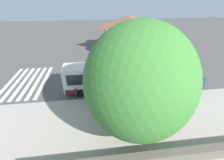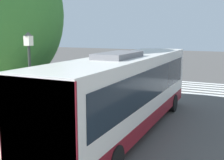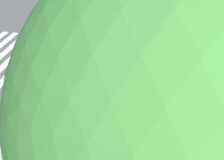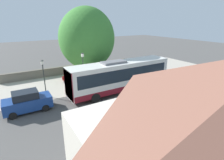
{
  "view_description": "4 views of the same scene",
  "coord_description": "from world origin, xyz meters",
  "px_view_note": "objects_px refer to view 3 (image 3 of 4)",
  "views": [
    {
      "loc": [
        -14.52,
        4.56,
        10.99
      ],
      "look_at": [
        1.81,
        2.53,
        1.32
      ],
      "focal_mm": 24.0,
      "sensor_mm": 36.0,
      "label": 1
    },
    {
      "loc": [
        6.41,
        -9.11,
        4.55
      ],
      "look_at": [
        0.84,
        2.65,
        2.3
      ],
      "focal_mm": 45.0,
      "sensor_mm": 36.0,
      "label": 2
    },
    {
      "loc": [
        -11.11,
        1.99,
        10.01
      ],
      "look_at": [
        0.62,
        4.39,
        2.14
      ],
      "focal_mm": 45.0,
      "sensor_mm": 36.0,
      "label": 3
    },
    {
      "loc": [
        17.45,
        -8.39,
        7.91
      ],
      "look_at": [
        0.6,
        1.85,
        1.13
      ],
      "focal_mm": 28.0,
      "sensor_mm": 36.0,
      "label": 4
    }
  ],
  "objects_px": {
    "bus": "(155,77)",
    "pedestrian": "(63,98)",
    "bus_shelter": "(170,119)",
    "shade_tree": "(172,120)"
  },
  "relations": [
    {
      "from": "bus_shelter",
      "to": "shade_tree",
      "type": "xyz_separation_m",
      "value": [
        -4.07,
        0.21,
        3.43
      ]
    },
    {
      "from": "bus",
      "to": "pedestrian",
      "type": "height_order",
      "value": "bus"
    },
    {
      "from": "pedestrian",
      "to": "shade_tree",
      "type": "bearing_deg",
      "value": -137.82
    },
    {
      "from": "bus",
      "to": "bus_shelter",
      "type": "bearing_deg",
      "value": -165.55
    },
    {
      "from": "bus",
      "to": "pedestrian",
      "type": "xyz_separation_m",
      "value": [
        -1.55,
        4.72,
        -1.0
      ]
    },
    {
      "from": "pedestrian",
      "to": "bus_shelter",
      "type": "bearing_deg",
      "value": -108.7
    },
    {
      "from": "bus",
      "to": "pedestrian",
      "type": "relative_size",
      "value": 7.76
    },
    {
      "from": "bus",
      "to": "shade_tree",
      "type": "distance_m",
      "value": 8.33
    },
    {
      "from": "bus",
      "to": "pedestrian",
      "type": "distance_m",
      "value": 5.07
    },
    {
      "from": "shade_tree",
      "to": "bus_shelter",
      "type": "bearing_deg",
      "value": -2.93
    }
  ]
}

